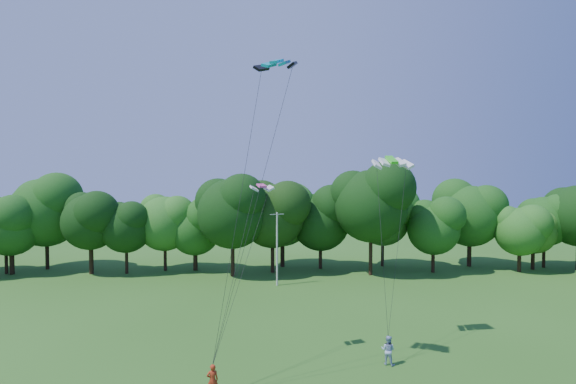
{
  "coord_description": "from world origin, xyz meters",
  "views": [
    {
      "loc": [
        0.04,
        -20.2,
        12.39
      ],
      "look_at": [
        1.98,
        13.0,
        10.98
      ],
      "focal_mm": 28.0,
      "sensor_mm": 36.0,
      "label": 1
    }
  ],
  "objects": [
    {
      "name": "tree_back_west",
      "position": [
        -31.35,
        36.4,
        6.47
      ],
      "size": [
        7.13,
        7.13,
        10.37
      ],
      "color": "#382516",
      "rests_on": "ground"
    },
    {
      "name": "utility_pole",
      "position": [
        1.69,
        28.74,
        4.15
      ],
      "size": [
        1.55,
        0.62,
        8.07
      ],
      "rotation": [
        0.0,
        0.0,
        0.35
      ],
      "color": "#B8B8AF",
      "rests_on": "ground"
    },
    {
      "name": "kite_flyer_right",
      "position": [
        8.17,
        7.9,
        0.95
      ],
      "size": [
        1.16,
        1.1,
        1.89
      ],
      "primitive_type": "imported",
      "rotation": [
        0.0,
        0.0,
        2.57
      ],
      "color": "#9AB0D6",
      "rests_on": "ground"
    },
    {
      "name": "tree_back_east",
      "position": [
        34.81,
        35.07,
        5.48
      ],
      "size": [
        6.04,
        6.04,
        8.78
      ],
      "color": "black",
      "rests_on": "ground"
    },
    {
      "name": "kite_teal",
      "position": [
        0.93,
        6.53,
        18.97
      ],
      "size": [
        2.7,
        2.03,
        0.5
      ],
      "rotation": [
        0.0,
        0.0,
        -0.43
      ],
      "color": "#0593A7",
      "rests_on": "ground"
    },
    {
      "name": "kite_green",
      "position": [
        9.37,
        11.62,
        13.34
      ],
      "size": [
        2.95,
        1.57,
        0.65
      ],
      "rotation": [
        0.0,
        0.0,
        0.12
      ],
      "color": "#31D720",
      "rests_on": "ground"
    },
    {
      "name": "kite_pink",
      "position": [
        0.02,
        9.37,
        11.56
      ],
      "size": [
        1.7,
        1.19,
        0.26
      ],
      "rotation": [
        0.0,
        0.0,
        0.31
      ],
      "color": "#E53F99",
      "rests_on": "ground"
    },
    {
      "name": "kite_flyer_left",
      "position": [
        -2.72,
        4.42,
        0.9
      ],
      "size": [
        0.73,
        0.56,
        1.79
      ],
      "primitive_type": "imported",
      "rotation": [
        0.0,
        0.0,
        3.37
      ],
      "color": "#AA2E15",
      "rests_on": "ground"
    },
    {
      "name": "tree_back_center",
      "position": [
        1.35,
        35.3,
        7.95
      ],
      "size": [
        8.75,
        8.75,
        12.73
      ],
      "color": "black",
      "rests_on": "ground"
    }
  ]
}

